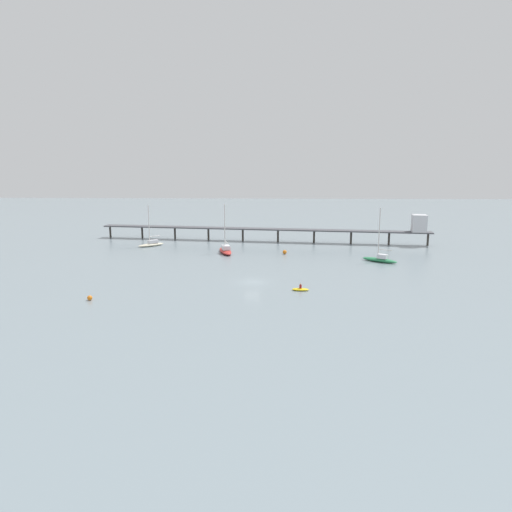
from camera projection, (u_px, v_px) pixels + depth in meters
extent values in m
plane|color=gray|center=(252.00, 282.00, 75.84)|extent=(400.00, 400.00, 0.00)
cube|color=#4C4C51|center=(260.00, 229.00, 116.10)|extent=(82.23, 13.42, 0.30)
cylinder|color=#38332D|center=(110.00, 232.00, 122.88)|extent=(0.50, 0.50, 3.00)
cylinder|color=#38332D|center=(142.00, 233.00, 121.44)|extent=(0.50, 0.50, 3.00)
cylinder|color=#38332D|center=(175.00, 233.00, 120.01)|extent=(0.50, 0.50, 3.00)
cylinder|color=#38332D|center=(208.00, 234.00, 118.57)|extent=(0.50, 0.50, 3.00)
cylinder|color=#38332D|center=(243.00, 235.00, 117.13)|extent=(0.50, 0.50, 3.00)
cylinder|color=#38332D|center=(278.00, 236.00, 115.69)|extent=(0.50, 0.50, 3.00)
cylinder|color=#38332D|center=(314.00, 237.00, 114.26)|extent=(0.50, 0.50, 3.00)
cylinder|color=#38332D|center=(351.00, 238.00, 112.82)|extent=(0.50, 0.50, 3.00)
cylinder|color=#38332D|center=(389.00, 239.00, 111.38)|extent=(0.50, 0.50, 3.00)
cylinder|color=#38332D|center=(428.00, 240.00, 109.95)|extent=(0.50, 0.50, 3.00)
cube|color=silver|center=(419.00, 223.00, 109.58)|extent=(3.62, 3.62, 4.05)
ellipsoid|color=red|center=(225.00, 251.00, 101.04)|extent=(4.41, 8.69, 0.90)
cube|color=silver|center=(226.00, 247.00, 100.23)|extent=(2.18, 2.93, 0.90)
cylinder|color=silver|center=(225.00, 227.00, 100.44)|extent=(0.22, 0.22, 9.62)
cylinder|color=silver|center=(227.00, 242.00, 99.06)|extent=(1.31, 4.02, 0.18)
ellipsoid|color=#287F4C|center=(380.00, 260.00, 91.65)|extent=(6.83, 5.70, 0.76)
cube|color=silver|center=(382.00, 256.00, 91.14)|extent=(2.18, 2.05, 0.82)
cylinder|color=silver|center=(379.00, 233.00, 90.86)|extent=(0.21, 0.21, 9.88)
cylinder|color=silver|center=(385.00, 250.00, 90.58)|extent=(2.39, 1.84, 0.17)
ellipsoid|color=beige|center=(151.00, 245.00, 109.60)|extent=(5.93, 5.65, 0.69)
cube|color=silver|center=(153.00, 242.00, 109.80)|extent=(2.52, 2.45, 0.73)
cylinder|color=silver|center=(149.00, 224.00, 108.47)|extent=(0.20, 0.20, 9.03)
cylinder|color=silver|center=(155.00, 236.00, 109.88)|extent=(2.11, 1.97, 0.16)
ellipsoid|color=yellow|center=(300.00, 289.00, 70.58)|extent=(2.61, 1.28, 0.35)
cylinder|color=maroon|center=(301.00, 287.00, 70.49)|extent=(0.38, 0.38, 0.55)
sphere|color=tan|center=(301.00, 284.00, 70.42)|extent=(0.24, 0.24, 0.24)
sphere|color=orange|center=(90.00, 298.00, 65.38)|extent=(0.71, 0.71, 0.71)
sphere|color=orange|center=(285.00, 252.00, 99.83)|extent=(0.89, 0.89, 0.89)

